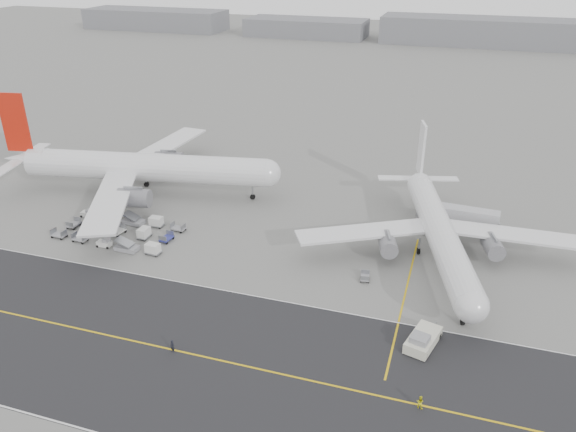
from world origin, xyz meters
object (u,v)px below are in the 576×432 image
(jet_bridge, at_px, (459,215))
(ground_crew_a, at_px, (172,346))
(airliner_a, at_px, (139,167))
(ground_crew_b, at_px, (420,402))
(pushback_tug, at_px, (423,340))
(airliner_b, at_px, (439,229))

(jet_bridge, xyz_separation_m, ground_crew_a, (-35.67, -47.53, -3.22))
(airliner_a, height_order, ground_crew_b, airliner_a)
(ground_crew_a, relative_size, ground_crew_b, 1.08)
(pushback_tug, height_order, ground_crew_a, pushback_tug)
(airliner_a, bearing_deg, jet_bridge, -99.47)
(ground_crew_b, bearing_deg, jet_bridge, -81.27)
(airliner_a, relative_size, airliner_b, 1.25)
(pushback_tug, xyz_separation_m, jet_bridge, (2.97, 35.64, 3.15))
(airliner_b, bearing_deg, pushback_tug, -104.76)
(pushback_tug, bearing_deg, airliner_a, 167.35)
(airliner_a, relative_size, pushback_tug, 6.91)
(ground_crew_a, bearing_deg, airliner_a, 146.84)
(pushback_tug, xyz_separation_m, ground_crew_a, (-32.70, -11.89, -0.08))
(pushback_tug, distance_m, jet_bridge, 35.90)
(jet_bridge, height_order, ground_crew_a, jet_bridge)
(jet_bridge, relative_size, ground_crew_b, 8.80)
(pushback_tug, relative_size, ground_crew_a, 4.64)
(pushback_tug, relative_size, jet_bridge, 0.57)
(pushback_tug, height_order, jet_bridge, jet_bridge)
(jet_bridge, bearing_deg, ground_crew_b, -88.77)
(airliner_a, xyz_separation_m, airliner_b, (65.05, -8.01, -1.16))
(airliner_b, height_order, jet_bridge, airliner_b)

